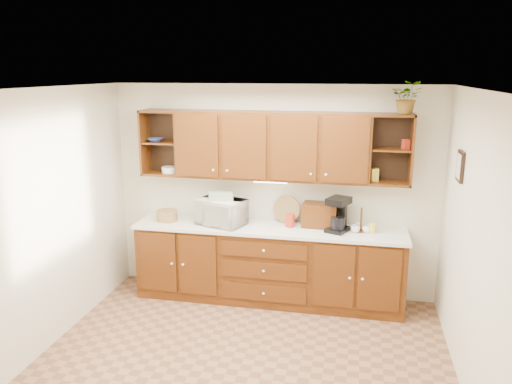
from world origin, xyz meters
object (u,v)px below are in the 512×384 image
at_px(potted_plant, 407,97).
at_px(coffee_maker, 338,215).
at_px(microwave, 221,212).
at_px(bread_box, 320,215).

bearing_deg(potted_plant, coffee_maker, -172.90).
bearing_deg(microwave, coffee_maker, 19.07).
height_order(coffee_maker, potted_plant, potted_plant).
distance_m(bread_box, coffee_maker, 0.25).
xyz_separation_m(microwave, bread_box, (1.18, 0.15, -0.01)).
xyz_separation_m(bread_box, potted_plant, (0.90, -0.03, 1.39)).
xyz_separation_m(microwave, coffee_maker, (1.39, 0.03, 0.04)).
bearing_deg(potted_plant, bread_box, 178.00).
height_order(microwave, bread_box, microwave).
distance_m(bread_box, potted_plant, 1.65).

